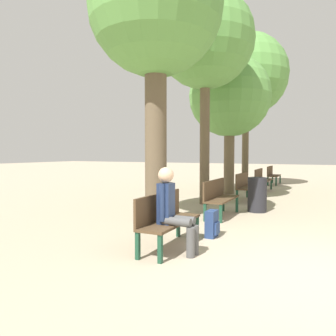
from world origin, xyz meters
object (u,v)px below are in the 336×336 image
bench_row_4 (272,174)px  tree_row_2 (230,97)px  person_seated (173,208)px  trash_bin (257,195)px  bench_row_0 (165,216)px  tree_row_1 (205,41)px  bench_row_1 (219,195)px  backpack (212,224)px  bench_row_3 (262,178)px  tree_row_0 (156,13)px  tree_row_3 (246,75)px  bench_row_2 (245,185)px

bench_row_4 → tree_row_2: size_ratio=0.30×
person_seated → trash_bin: person_seated is taller
bench_row_0 → tree_row_2: 8.00m
tree_row_2 → person_seated: tree_row_2 is taller
bench_row_4 → tree_row_1: (-0.95, -7.08, 4.33)m
bench_row_4 → trash_bin: trash_bin is taller
bench_row_1 → backpack: (0.48, -1.96, -0.27)m
bench_row_3 → backpack: bearing=-86.5°
person_seated → backpack: size_ratio=2.70×
bench_row_0 → bench_row_3: bearing=90.0°
bench_row_3 → tree_row_0: (-0.95, -7.28, 3.97)m
bench_row_3 → bench_row_4: bearing=90.0°
bench_row_0 → person_seated: person_seated is taller
tree_row_2 → backpack: bearing=-77.3°
bench_row_0 → bench_row_3: size_ratio=1.00×
bench_row_3 → bench_row_1: bearing=-90.0°
tree_row_2 → tree_row_3: size_ratio=0.76×
tree_row_2 → tree_row_3: bearing=90.0°
bench_row_3 → tree_row_0: tree_row_0 is taller
tree_row_0 → bench_row_2: bearing=77.7°
backpack → trash_bin: trash_bin is taller
bench_row_3 → tree_row_3: 4.73m
tree_row_2 → tree_row_3: (-0.00, 2.69, 1.35)m
bench_row_4 → bench_row_1: bearing=-90.0°
bench_row_0 → tree_row_2: (-0.95, 7.31, 3.11)m
tree_row_1 → trash_bin: 4.75m
bench_row_2 → tree_row_3: tree_row_3 is taller
bench_row_3 → tree_row_3: size_ratio=0.22×
bench_row_2 → backpack: bearing=-84.4°
bench_row_3 → tree_row_3: tree_row_3 is taller
bench_row_2 → person_seated: person_seated is taller
bench_row_1 → bench_row_2: (0.00, 2.91, 0.00)m
bench_row_1 → trash_bin: 1.24m
bench_row_0 → tree_row_0: tree_row_0 is taller
backpack → bench_row_2: bearing=95.6°
bench_row_3 → tree_row_0: size_ratio=0.25×
bench_row_2 → bench_row_3: bearing=90.0°
bench_row_4 → backpack: 10.70m
tree_row_1 → tree_row_3: 5.43m
bench_row_4 → tree_row_0: (-0.95, -10.19, 3.97)m
trash_bin → bench_row_0: bearing=-100.6°
tree_row_0 → backpack: 4.50m
bench_row_1 → person_seated: (0.23, -3.12, 0.19)m
bench_row_1 → tree_row_0: 4.33m
tree_row_0 → tree_row_3: size_ratio=0.88×
tree_row_0 → tree_row_2: tree_row_0 is taller
bench_row_2 → tree_row_0: size_ratio=0.25×
bench_row_1 → bench_row_2: same height
tree_row_3 → backpack: (1.43, -9.05, -4.73)m
bench_row_0 → tree_row_2: tree_row_2 is taller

